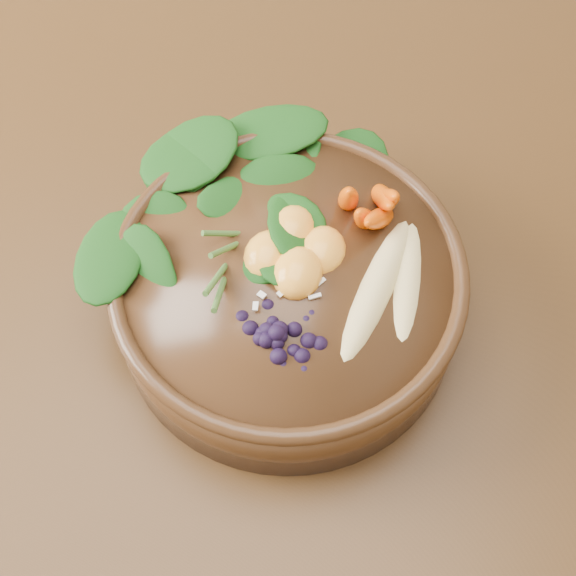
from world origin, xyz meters
name	(u,v)px	position (x,y,z in m)	size (l,w,h in m)	color
ground	(142,424)	(0.00, 0.00, 0.00)	(4.00, 4.00, 0.00)	#381E0F
dining_table	(45,211)	(0.00, 0.00, 0.66)	(1.60, 0.90, 0.75)	#331C0C
stoneware_bowl	(288,294)	(0.30, -0.10, 0.79)	(0.28, 0.28, 0.08)	#402713
kale_heap	(249,186)	(0.25, -0.04, 0.85)	(0.19, 0.17, 0.04)	#194D15
carrot_cluster	(371,174)	(0.34, -0.02, 0.87)	(0.06, 0.06, 0.08)	#FC5900
banana_halves	(394,275)	(0.38, -0.09, 0.84)	(0.07, 0.16, 0.03)	#E0CC84
mandarin_cluster	(295,241)	(0.30, -0.08, 0.84)	(0.08, 0.09, 0.03)	#FEA430
blueberry_pile	(276,325)	(0.31, -0.15, 0.85)	(0.13, 0.10, 0.04)	black
coconut_flakes	(285,289)	(0.30, -0.12, 0.83)	(0.09, 0.07, 0.01)	white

